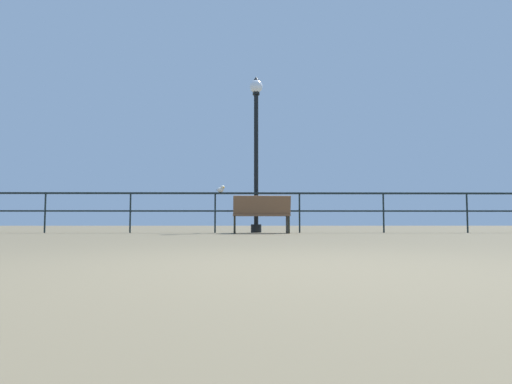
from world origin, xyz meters
TOP-DOWN VIEW (x-y plane):
  - ground_plane at (0.00, 0.00)m, footprint 60.00×60.00m
  - pier_railing at (0.00, 8.82)m, footprint 24.57×0.05m
  - bench_near_left at (0.09, 8.08)m, footprint 1.44×0.68m
  - lamppost_center at (-0.03, 9.03)m, footprint 0.36×0.36m
  - seagull_on_rail at (-0.97, 8.80)m, footprint 0.27×0.34m

SIDE VIEW (x-z plane):
  - ground_plane at x=0.00m, z-range 0.00..0.00m
  - bench_near_left at x=0.09m, z-range 0.05..0.98m
  - pier_railing at x=0.00m, z-range 0.26..1.33m
  - seagull_on_rail at x=-0.97m, z-range 1.06..1.24m
  - lamppost_center at x=-0.03m, z-range 0.41..4.68m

